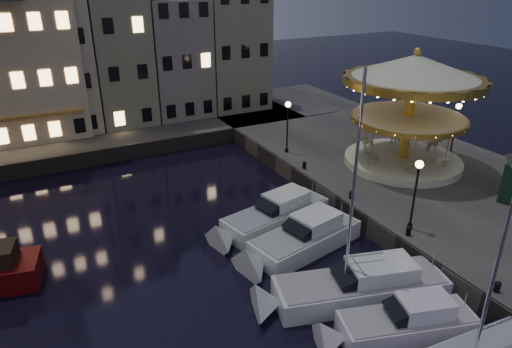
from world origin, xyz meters
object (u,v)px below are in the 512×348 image
bollard_c (351,194)px  motorboat_b (398,326)px  streetlamp_b (416,185)px  streetlamp_d (456,122)px  bollard_a (497,286)px  carousel (412,90)px  motorboat_d (300,240)px  streetlamp_c (288,120)px  bollard_d (304,165)px  motorboat_c (353,288)px  motorboat_e (271,217)px  bollard_b (409,230)px

bollard_c → motorboat_b: size_ratio=0.08×
streetlamp_b → streetlamp_d: size_ratio=1.00×
streetlamp_d → bollard_c: size_ratio=7.32×
bollard_a → carousel: 15.99m
motorboat_d → streetlamp_c: bearing=62.6°
streetlamp_d → motorboat_d: streetlamp_d is taller
motorboat_d → carousel: (12.07, 4.63, 6.35)m
bollard_d → motorboat_c: size_ratio=0.05×
streetlamp_d → streetlamp_c: bearing=150.1°
bollard_c → carousel: (7.06, 2.80, 5.39)m
motorboat_c → motorboat_e: bearing=90.5°
bollard_a → bollard_c: bearing=90.0°
streetlamp_d → bollard_c: bearing=-168.1°
motorboat_b → carousel: carousel is taller
streetlamp_d → bollard_a: size_ratio=7.32×
streetlamp_c → motorboat_c: 16.98m
bollard_d → carousel: carousel is taller
streetlamp_b → bollard_a: streetlamp_b is taller
bollard_a → carousel: size_ratio=0.06×
bollard_d → motorboat_c: motorboat_c is taller
bollard_d → streetlamp_d: bearing=-14.1°
streetlamp_d → streetlamp_b: bearing=-148.2°
motorboat_c → bollard_c: bearing=52.5°
streetlamp_d → carousel: carousel is taller
streetlamp_b → streetlamp_c: 13.50m
streetlamp_c → motorboat_b: streetlamp_c is taller
motorboat_b → bollard_c: bearing=62.5°
motorboat_b → motorboat_d: bearing=90.2°
motorboat_b → motorboat_d: 7.74m
bollard_a → motorboat_b: (-4.99, 0.92, -0.96)m
streetlamp_d → bollard_c: (-11.90, -2.50, -2.41)m
streetlamp_b → bollard_d: streetlamp_b is taller
streetlamp_b → bollard_b: size_ratio=7.32×
bollard_a → motorboat_c: (-5.10, 3.86, -0.92)m
streetlamp_b → streetlamp_c: bearing=90.0°
bollard_a → motorboat_c: motorboat_c is taller
motorboat_b → streetlamp_d: bearing=35.6°
motorboat_c → motorboat_d: size_ratio=1.59×
streetlamp_c → bollard_a: bearing=-91.8°
bollard_d → motorboat_e: 6.75m
motorboat_d → motorboat_e: same height
streetlamp_b → streetlamp_c: (0.00, 13.50, 0.00)m
bollard_b → motorboat_c: (-5.10, -1.64, -0.92)m
streetlamp_b → motorboat_d: (-5.62, 2.66, -3.38)m
motorboat_d → motorboat_e: bearing=92.9°
motorboat_c → bollard_d: bearing=67.2°
streetlamp_c → bollard_c: bearing=-93.8°
streetlamp_b → motorboat_c: 6.94m
streetlamp_b → bollard_a: bearing=-95.7°
streetlamp_d → motorboat_e: (-17.07, -1.23, -3.37)m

